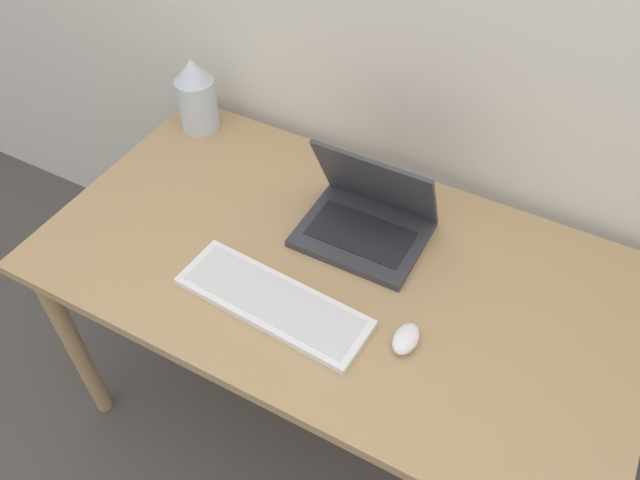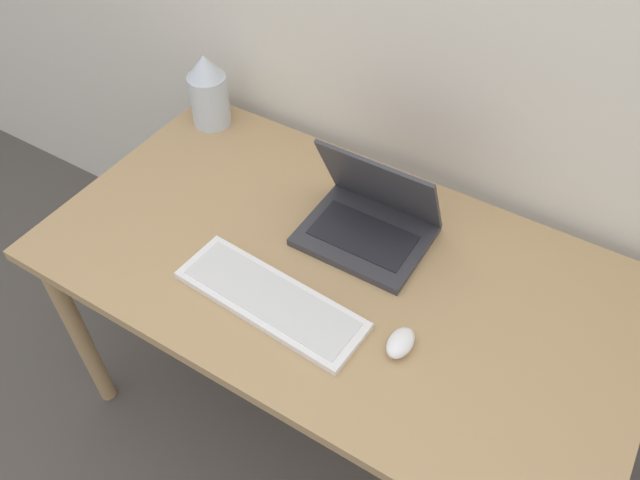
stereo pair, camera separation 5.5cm
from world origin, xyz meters
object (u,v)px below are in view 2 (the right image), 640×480
object	(u,v)px
laptop	(370,218)
mouse	(400,343)
vase	(208,91)
keyboard	(271,300)

from	to	relation	value
laptop	mouse	world-z (taller)	laptop
mouse	vase	bearing A→B (deg)	153.29
laptop	keyboard	world-z (taller)	laptop
laptop	keyboard	bearing A→B (deg)	-105.34
mouse	vase	size ratio (longest dim) A/B	0.38
laptop	mouse	xyz separation A→B (m)	(0.22, -0.27, -0.03)
keyboard	vase	world-z (taller)	vase
keyboard	vase	size ratio (longest dim) A/B	2.08
keyboard	mouse	world-z (taller)	mouse
mouse	laptop	bearing A→B (deg)	129.49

